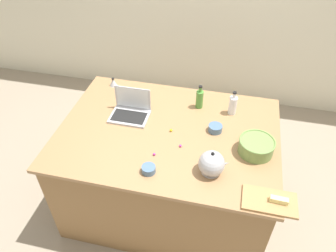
{
  "coord_description": "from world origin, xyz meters",
  "views": [
    {
      "loc": [
        0.42,
        -1.82,
        2.57
      ],
      "look_at": [
        0.0,
        0.0,
        0.95
      ],
      "focal_mm": 34.37,
      "sensor_mm": 36.0,
      "label": 1
    }
  ],
  "objects_px": {
    "bottle_vinegar": "(233,105)",
    "bottle_olive": "(200,99)",
    "ramekin_small": "(149,169)",
    "butter_stick_left": "(279,200)",
    "ramekin_medium": "(215,128)",
    "kettle": "(212,164)",
    "laptop": "(131,110)",
    "mixing_bowl_large": "(256,146)",
    "cutting_board": "(270,201)",
    "kitchen_timer": "(113,82)"
  },
  "relations": [
    {
      "from": "bottle_olive",
      "to": "ramekin_small",
      "type": "relative_size",
      "value": 2.2
    },
    {
      "from": "butter_stick_left",
      "to": "ramekin_medium",
      "type": "relative_size",
      "value": 1.02
    },
    {
      "from": "bottle_vinegar",
      "to": "ramekin_medium",
      "type": "distance_m",
      "value": 0.28
    },
    {
      "from": "ramekin_medium",
      "to": "ramekin_small",
      "type": "bearing_deg",
      "value": -126.97
    },
    {
      "from": "bottle_vinegar",
      "to": "kitchen_timer",
      "type": "relative_size",
      "value": 2.75
    },
    {
      "from": "bottle_vinegar",
      "to": "cutting_board",
      "type": "relative_size",
      "value": 0.63
    },
    {
      "from": "butter_stick_left",
      "to": "kitchen_timer",
      "type": "height_order",
      "value": "kitchen_timer"
    },
    {
      "from": "butter_stick_left",
      "to": "ramekin_medium",
      "type": "height_order",
      "value": "same"
    },
    {
      "from": "ramekin_medium",
      "to": "mixing_bowl_large",
      "type": "bearing_deg",
      "value": -27.82
    },
    {
      "from": "laptop",
      "to": "mixing_bowl_large",
      "type": "height_order",
      "value": "laptop"
    },
    {
      "from": "laptop",
      "to": "bottle_vinegar",
      "type": "relative_size",
      "value": 1.47
    },
    {
      "from": "ramekin_medium",
      "to": "kitchen_timer",
      "type": "relative_size",
      "value": 1.4
    },
    {
      "from": "mixing_bowl_large",
      "to": "ramekin_medium",
      "type": "height_order",
      "value": "mixing_bowl_large"
    },
    {
      "from": "kettle",
      "to": "ramekin_medium",
      "type": "height_order",
      "value": "kettle"
    },
    {
      "from": "laptop",
      "to": "cutting_board",
      "type": "relative_size",
      "value": 0.92
    },
    {
      "from": "bottle_vinegar",
      "to": "laptop",
      "type": "bearing_deg",
      "value": -165.26
    },
    {
      "from": "bottle_olive",
      "to": "kettle",
      "type": "height_order",
      "value": "bottle_olive"
    },
    {
      "from": "bottle_olive",
      "to": "bottle_vinegar",
      "type": "relative_size",
      "value": 1.0
    },
    {
      "from": "laptop",
      "to": "ramekin_medium",
      "type": "xyz_separation_m",
      "value": [
        0.7,
        -0.04,
        -0.02
      ]
    },
    {
      "from": "butter_stick_left",
      "to": "ramekin_small",
      "type": "relative_size",
      "value": 1.14
    },
    {
      "from": "butter_stick_left",
      "to": "kettle",
      "type": "bearing_deg",
      "value": 159.45
    },
    {
      "from": "mixing_bowl_large",
      "to": "bottle_vinegar",
      "type": "relative_size",
      "value": 1.22
    },
    {
      "from": "bottle_vinegar",
      "to": "cutting_board",
      "type": "height_order",
      "value": "bottle_vinegar"
    },
    {
      "from": "ramekin_small",
      "to": "butter_stick_left",
      "type": "bearing_deg",
      "value": -4.7
    },
    {
      "from": "bottle_vinegar",
      "to": "bottle_olive",
      "type": "bearing_deg",
      "value": 175.53
    },
    {
      "from": "bottle_olive",
      "to": "ramekin_medium",
      "type": "xyz_separation_m",
      "value": [
        0.17,
        -0.28,
        -0.06
      ]
    },
    {
      "from": "laptop",
      "to": "mixing_bowl_large",
      "type": "distance_m",
      "value": 1.03
    },
    {
      "from": "bottle_vinegar",
      "to": "kettle",
      "type": "distance_m",
      "value": 0.69
    },
    {
      "from": "mixing_bowl_large",
      "to": "cutting_board",
      "type": "bearing_deg",
      "value": -76.92
    },
    {
      "from": "laptop",
      "to": "kettle",
      "type": "relative_size",
      "value": 1.45
    },
    {
      "from": "laptop",
      "to": "ramekin_small",
      "type": "distance_m",
      "value": 0.64
    },
    {
      "from": "mixing_bowl_large",
      "to": "butter_stick_left",
      "type": "xyz_separation_m",
      "value": [
        0.15,
        -0.43,
        -0.02
      ]
    },
    {
      "from": "cutting_board",
      "to": "ramekin_medium",
      "type": "xyz_separation_m",
      "value": [
        -0.41,
        0.59,
        0.02
      ]
    },
    {
      "from": "kettle",
      "to": "laptop",
      "type": "bearing_deg",
      "value": 147.14
    },
    {
      "from": "ramekin_small",
      "to": "kitchen_timer",
      "type": "distance_m",
      "value": 1.12
    },
    {
      "from": "bottle_olive",
      "to": "kettle",
      "type": "bearing_deg",
      "value": -74.77
    },
    {
      "from": "bottle_olive",
      "to": "cutting_board",
      "type": "bearing_deg",
      "value": -56.23
    },
    {
      "from": "bottle_vinegar",
      "to": "butter_stick_left",
      "type": "xyz_separation_m",
      "value": [
        0.35,
        -0.85,
        -0.05
      ]
    },
    {
      "from": "laptop",
      "to": "bottle_vinegar",
      "type": "distance_m",
      "value": 0.84
    },
    {
      "from": "laptop",
      "to": "bottle_olive",
      "type": "xyz_separation_m",
      "value": [
        0.53,
        0.23,
        0.04
      ]
    },
    {
      "from": "butter_stick_left",
      "to": "ramekin_medium",
      "type": "xyz_separation_m",
      "value": [
        -0.46,
        0.59,
        -0.01
      ]
    },
    {
      "from": "bottle_olive",
      "to": "kitchen_timer",
      "type": "height_order",
      "value": "bottle_olive"
    },
    {
      "from": "ramekin_small",
      "to": "bottle_vinegar",
      "type": "bearing_deg",
      "value": 57.25
    },
    {
      "from": "bottle_olive",
      "to": "ramekin_small",
      "type": "distance_m",
      "value": 0.83
    },
    {
      "from": "cutting_board",
      "to": "butter_stick_left",
      "type": "xyz_separation_m",
      "value": [
        0.05,
        0.0,
        0.03
      ]
    },
    {
      "from": "bottle_olive",
      "to": "ramekin_medium",
      "type": "distance_m",
      "value": 0.33
    },
    {
      "from": "bottle_olive",
      "to": "ramekin_small",
      "type": "height_order",
      "value": "bottle_olive"
    },
    {
      "from": "mixing_bowl_large",
      "to": "ramekin_medium",
      "type": "xyz_separation_m",
      "value": [
        -0.31,
        0.16,
        -0.03
      ]
    },
    {
      "from": "ramekin_small",
      "to": "ramekin_medium",
      "type": "xyz_separation_m",
      "value": [
        0.39,
        0.52,
        0.0
      ]
    },
    {
      "from": "kitchen_timer",
      "to": "ramekin_small",
      "type": "bearing_deg",
      "value": -57.31
    }
  ]
}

